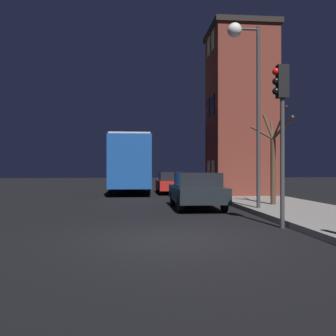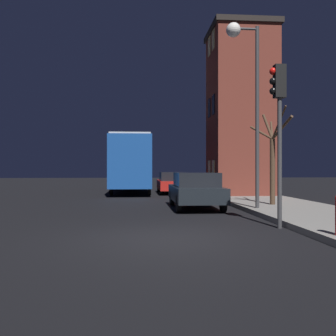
# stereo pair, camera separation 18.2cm
# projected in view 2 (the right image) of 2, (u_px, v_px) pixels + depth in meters

# --- Properties ---
(ground_plane) EXTENTS (120.00, 120.00, 0.00)m
(ground_plane) POSITION_uv_depth(u_px,v_px,m) (168.00, 238.00, 8.80)
(ground_plane) COLOR black
(brick_building) EXTENTS (3.70, 3.82, 9.62)m
(brick_building) POSITION_uv_depth(u_px,v_px,m) (241.00, 111.00, 21.70)
(brick_building) COLOR brown
(brick_building) RESTS_ON sidewalk
(streetlamp) EXTENTS (1.24, 0.54, 6.86)m
(streetlamp) POSITION_uv_depth(u_px,v_px,m) (244.00, 69.00, 13.84)
(streetlamp) COLOR #38383A
(streetlamp) RESTS_ON sidewalk
(traffic_light) EXTENTS (0.43, 0.24, 4.46)m
(traffic_light) POSITION_uv_depth(u_px,v_px,m) (278.00, 111.00, 10.18)
(traffic_light) COLOR #38383A
(traffic_light) RESTS_ON ground
(bare_tree) EXTENTS (1.12, 2.31, 3.89)m
(bare_tree) POSITION_uv_depth(u_px,v_px,m) (273.00, 157.00, 15.22)
(bare_tree) COLOR #473323
(bare_tree) RESTS_ON sidewalk
(bus) EXTENTS (2.54, 11.96, 3.73)m
(bus) POSITION_uv_depth(u_px,v_px,m) (132.00, 161.00, 26.85)
(bus) COLOR #194793
(bus) RESTS_ON ground
(car_near_lane) EXTENTS (1.86, 4.31, 1.47)m
(car_near_lane) POSITION_uv_depth(u_px,v_px,m) (196.00, 190.00, 15.28)
(car_near_lane) COLOR black
(car_near_lane) RESTS_ON ground
(car_mid_lane) EXTENTS (1.78, 4.63, 1.41)m
(car_mid_lane) POSITION_uv_depth(u_px,v_px,m) (172.00, 182.00, 24.62)
(car_mid_lane) COLOR #B21E19
(car_mid_lane) RESTS_ON ground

